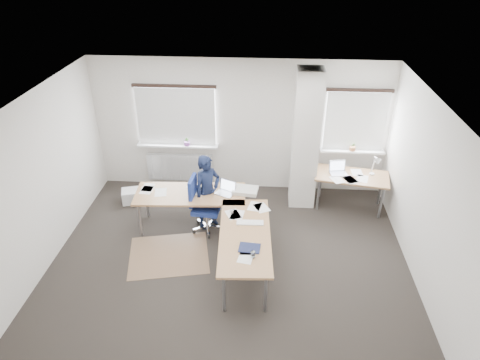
# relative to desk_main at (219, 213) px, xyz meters

# --- Properties ---
(ground) EXTENTS (6.00, 6.00, 0.00)m
(ground) POSITION_rel_desk_main_xyz_m (0.21, -0.38, -0.69)
(ground) COLOR black
(ground) RESTS_ON ground
(room_shell) EXTENTS (6.04, 5.04, 2.82)m
(room_shell) POSITION_rel_desk_main_xyz_m (0.39, 0.07, 1.05)
(room_shell) COLOR beige
(room_shell) RESTS_ON ground
(floor_mat) EXTENTS (1.55, 1.39, 0.01)m
(floor_mat) POSITION_rel_desk_main_xyz_m (-0.85, -0.32, -0.69)
(floor_mat) COLOR brown
(floor_mat) RESTS_ON ground
(white_crate) EXTENTS (0.52, 0.43, 0.27)m
(white_crate) POSITION_rel_desk_main_xyz_m (-1.94, 1.32, -0.56)
(white_crate) COLOR white
(white_crate) RESTS_ON ground
(desk_main) EXTENTS (2.55, 2.62, 0.96)m
(desk_main) POSITION_rel_desk_main_xyz_m (0.00, 0.00, 0.00)
(desk_main) COLOR #A17045
(desk_main) RESTS_ON ground
(desk_side) EXTENTS (1.50, 0.93, 1.22)m
(desk_side) POSITION_rel_desk_main_xyz_m (2.47, 1.44, -0.01)
(desk_side) COLOR #A17045
(desk_side) RESTS_ON ground
(task_chair) EXTENTS (0.59, 0.59, 1.09)m
(task_chair) POSITION_rel_desk_main_xyz_m (-0.33, 0.46, -0.39)
(task_chair) COLOR navy
(task_chair) RESTS_ON ground
(person) EXTENTS (0.63, 0.61, 1.46)m
(person) POSITION_rel_desk_main_xyz_m (-0.28, 0.62, 0.04)
(person) COLOR black
(person) RESTS_ON ground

